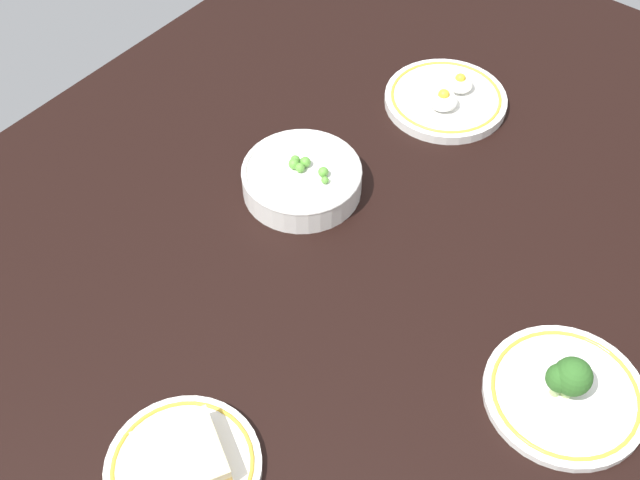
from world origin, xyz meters
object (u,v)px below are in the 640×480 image
(bowl_peas, at_px, (302,179))
(plate_sandwich, at_px, (182,464))
(plate_eggs, at_px, (446,98))
(plate_broccoli, at_px, (564,392))

(bowl_peas, relative_size, plate_sandwich, 0.98)
(plate_eggs, bearing_deg, plate_broccoli, -132.59)
(plate_eggs, relative_size, bowl_peas, 1.12)
(plate_sandwich, height_order, plate_broccoli, plate_broccoli)
(plate_sandwich, bearing_deg, plate_eggs, 8.84)
(plate_eggs, distance_m, plate_broccoli, 0.54)
(bowl_peas, height_order, plate_broccoli, plate_broccoli)
(plate_sandwich, distance_m, plate_broccoli, 0.45)
(plate_sandwich, xyz_separation_m, plate_broccoli, (0.34, -0.29, 0.00))
(plate_sandwich, relative_size, plate_broccoli, 0.91)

